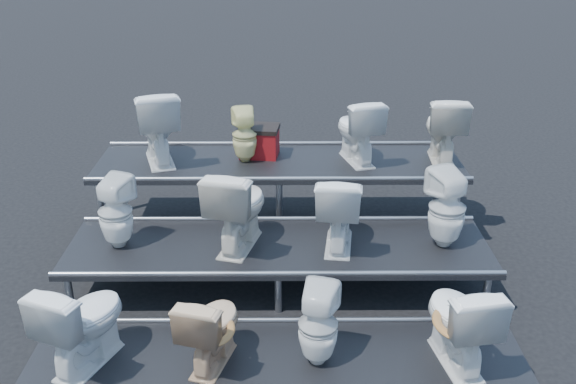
{
  "coord_description": "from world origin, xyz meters",
  "views": [
    {
      "loc": [
        0.07,
        -5.65,
        3.55
      ],
      "look_at": [
        0.1,
        0.1,
        1.0
      ],
      "focal_mm": 40.0,
      "sensor_mm": 36.0,
      "label": 1
    }
  ],
  "objects_px": {
    "toilet_0": "(83,321)",
    "toilet_8": "(157,126)",
    "toilet_5": "(238,207)",
    "red_crate": "(259,143)",
    "toilet_2": "(318,325)",
    "toilet_4": "(116,212)",
    "toilet_7": "(447,208)",
    "toilet_11": "(444,128)",
    "toilet_1": "(211,327)",
    "toilet_6": "(339,210)",
    "toilet_10": "(357,130)",
    "toilet_3": "(459,320)",
    "toilet_9": "(245,135)"
  },
  "relations": [
    {
      "from": "toilet_0",
      "to": "toilet_8",
      "type": "bearing_deg",
      "value": -71.27
    },
    {
      "from": "toilet_5",
      "to": "red_crate",
      "type": "distance_m",
      "value": 1.49
    },
    {
      "from": "toilet_2",
      "to": "toilet_4",
      "type": "xyz_separation_m",
      "value": [
        -1.93,
        1.3,
        0.4
      ]
    },
    {
      "from": "toilet_4",
      "to": "toilet_7",
      "type": "bearing_deg",
      "value": -157.8
    },
    {
      "from": "toilet_4",
      "to": "toilet_11",
      "type": "distance_m",
      "value": 3.73
    },
    {
      "from": "toilet_1",
      "to": "toilet_4",
      "type": "xyz_separation_m",
      "value": [
        -1.05,
        1.3,
        0.42
      ]
    },
    {
      "from": "toilet_0",
      "to": "toilet_1",
      "type": "xyz_separation_m",
      "value": [
        1.04,
        0.0,
        -0.06
      ]
    },
    {
      "from": "toilet_4",
      "to": "toilet_7",
      "type": "xyz_separation_m",
      "value": [
        3.24,
        0.0,
        0.03
      ]
    },
    {
      "from": "toilet_11",
      "to": "toilet_6",
      "type": "bearing_deg",
      "value": 48.99
    },
    {
      "from": "toilet_10",
      "to": "red_crate",
      "type": "distance_m",
      "value": 1.16
    },
    {
      "from": "toilet_4",
      "to": "toilet_11",
      "type": "height_order",
      "value": "toilet_11"
    },
    {
      "from": "toilet_5",
      "to": "toilet_10",
      "type": "relative_size",
      "value": 1.13
    },
    {
      "from": "toilet_5",
      "to": "toilet_0",
      "type": "bearing_deg",
      "value": 62.75
    },
    {
      "from": "toilet_8",
      "to": "toilet_2",
      "type": "bearing_deg",
      "value": 106.52
    },
    {
      "from": "toilet_1",
      "to": "toilet_3",
      "type": "xyz_separation_m",
      "value": [
        2.02,
        0.0,
        0.06
      ]
    },
    {
      "from": "toilet_10",
      "to": "toilet_3",
      "type": "bearing_deg",
      "value": 87.6
    },
    {
      "from": "toilet_3",
      "to": "toilet_11",
      "type": "xyz_separation_m",
      "value": [
        0.39,
        2.6,
        0.79
      ]
    },
    {
      "from": "toilet_0",
      "to": "toilet_7",
      "type": "xyz_separation_m",
      "value": [
        3.23,
        1.3,
        0.39
      ]
    },
    {
      "from": "toilet_7",
      "to": "red_crate",
      "type": "xyz_separation_m",
      "value": [
        -1.88,
        1.48,
        0.15
      ]
    },
    {
      "from": "toilet_2",
      "to": "toilet_3",
      "type": "xyz_separation_m",
      "value": [
        1.15,
        0.0,
        0.04
      ]
    },
    {
      "from": "toilet_4",
      "to": "toilet_10",
      "type": "relative_size",
      "value": 0.98
    },
    {
      "from": "toilet_0",
      "to": "toilet_9",
      "type": "bearing_deg",
      "value": -91.57
    },
    {
      "from": "toilet_2",
      "to": "toilet_10",
      "type": "distance_m",
      "value": 2.78
    },
    {
      "from": "toilet_8",
      "to": "toilet_4",
      "type": "bearing_deg",
      "value": 64.1
    },
    {
      "from": "toilet_10",
      "to": "red_crate",
      "type": "xyz_separation_m",
      "value": [
        -1.13,
        0.18,
        -0.22
      ]
    },
    {
      "from": "toilet_6",
      "to": "toilet_11",
      "type": "xyz_separation_m",
      "value": [
        1.28,
        1.3,
        0.4
      ]
    },
    {
      "from": "toilet_2",
      "to": "toilet_8",
      "type": "distance_m",
      "value": 3.24
    },
    {
      "from": "toilet_10",
      "to": "toilet_11",
      "type": "distance_m",
      "value": 0.98
    },
    {
      "from": "toilet_5",
      "to": "toilet_6",
      "type": "height_order",
      "value": "toilet_5"
    },
    {
      "from": "toilet_0",
      "to": "toilet_7",
      "type": "distance_m",
      "value": 3.5
    },
    {
      "from": "toilet_2",
      "to": "toilet_10",
      "type": "height_order",
      "value": "toilet_10"
    },
    {
      "from": "toilet_4",
      "to": "red_crate",
      "type": "distance_m",
      "value": 2.01
    },
    {
      "from": "toilet_8",
      "to": "toilet_5",
      "type": "bearing_deg",
      "value": 110.4
    },
    {
      "from": "toilet_5",
      "to": "toilet_1",
      "type": "bearing_deg",
      "value": 98.64
    },
    {
      "from": "toilet_1",
      "to": "toilet_6",
      "type": "distance_m",
      "value": 1.78
    },
    {
      "from": "toilet_9",
      "to": "toilet_1",
      "type": "bearing_deg",
      "value": 75.78
    },
    {
      "from": "toilet_5",
      "to": "toilet_11",
      "type": "distance_m",
      "value": 2.64
    },
    {
      "from": "toilet_0",
      "to": "toilet_8",
      "type": "xyz_separation_m",
      "value": [
        0.19,
        2.6,
        0.82
      ]
    },
    {
      "from": "toilet_7",
      "to": "toilet_9",
      "type": "distance_m",
      "value": 2.44
    },
    {
      "from": "toilet_3",
      "to": "toilet_6",
      "type": "xyz_separation_m",
      "value": [
        -0.89,
        1.3,
        0.38
      ]
    },
    {
      "from": "toilet_3",
      "to": "toilet_11",
      "type": "relative_size",
      "value": 1.04
    },
    {
      "from": "toilet_8",
      "to": "toilet_11",
      "type": "bearing_deg",
      "value": 162.98
    },
    {
      "from": "toilet_2",
      "to": "toilet_6",
      "type": "xyz_separation_m",
      "value": [
        0.26,
        1.3,
        0.43
      ]
    },
    {
      "from": "toilet_3",
      "to": "toilet_8",
      "type": "xyz_separation_m",
      "value": [
        -2.87,
        2.6,
        0.82
      ]
    },
    {
      "from": "toilet_1",
      "to": "toilet_3",
      "type": "bearing_deg",
      "value": -163.33
    },
    {
      "from": "toilet_8",
      "to": "toilet_3",
      "type": "bearing_deg",
      "value": 120.81
    },
    {
      "from": "toilet_7",
      "to": "toilet_8",
      "type": "height_order",
      "value": "toilet_8"
    },
    {
      "from": "toilet_9",
      "to": "toilet_10",
      "type": "height_order",
      "value": "toilet_10"
    },
    {
      "from": "toilet_0",
      "to": "toilet_5",
      "type": "relative_size",
      "value": 0.97
    },
    {
      "from": "toilet_1",
      "to": "toilet_3",
      "type": "height_order",
      "value": "toilet_3"
    }
  ]
}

